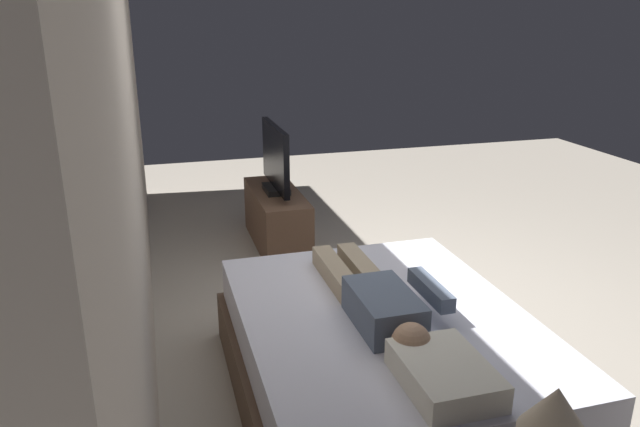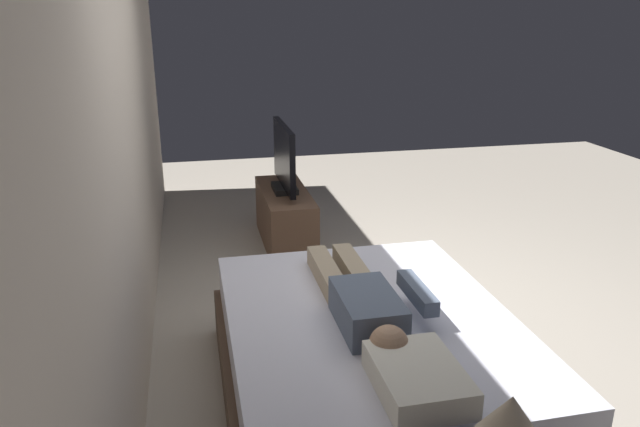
# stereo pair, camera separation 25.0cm
# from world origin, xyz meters

# --- Properties ---
(ground_plane) EXTENTS (10.00, 10.00, 0.00)m
(ground_plane) POSITION_xyz_m (0.00, 0.00, 0.00)
(ground_plane) COLOR #ADA393
(back_wall) EXTENTS (6.40, 0.10, 2.80)m
(back_wall) POSITION_xyz_m (0.40, 1.59, 1.40)
(back_wall) COLOR beige
(back_wall) RESTS_ON ground
(bed) EXTENTS (1.95, 1.52, 0.54)m
(bed) POSITION_xyz_m (-0.78, 0.37, 0.26)
(bed) COLOR brown
(bed) RESTS_ON ground
(pillow) EXTENTS (0.48, 0.34, 0.12)m
(pillow) POSITION_xyz_m (-1.44, 0.37, 0.60)
(pillow) COLOR silver
(pillow) RESTS_ON bed
(person) EXTENTS (1.26, 0.46, 0.18)m
(person) POSITION_xyz_m (-0.75, 0.40, 0.62)
(person) COLOR slate
(person) RESTS_ON bed
(remote) EXTENTS (0.15, 0.04, 0.02)m
(remote) POSITION_xyz_m (-0.60, -0.00, 0.55)
(remote) COLOR black
(remote) RESTS_ON bed
(tv_stand) EXTENTS (1.10, 0.40, 0.50)m
(tv_stand) POSITION_xyz_m (1.65, 0.42, 0.25)
(tv_stand) COLOR brown
(tv_stand) RESTS_ON ground
(tv) EXTENTS (0.88, 0.20, 0.59)m
(tv) POSITION_xyz_m (1.65, 0.42, 0.78)
(tv) COLOR black
(tv) RESTS_ON tv_stand
(lamp) EXTENTS (0.22, 0.22, 0.42)m
(lamp) POSITION_xyz_m (-2.06, 0.32, 0.85)
(lamp) COLOR #59595B
(lamp) RESTS_ON nightstand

